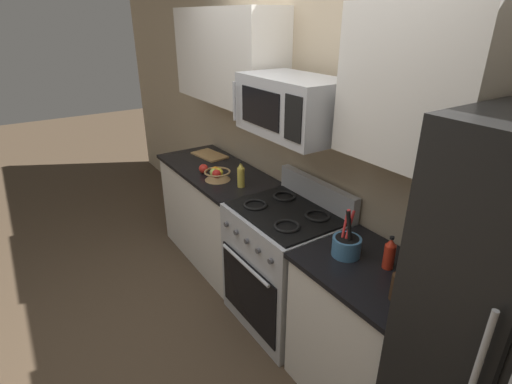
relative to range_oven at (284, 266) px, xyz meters
name	(u,v)px	position (x,y,z in m)	size (l,w,h in m)	color
ground_plane	(211,350)	(0.00, -0.62, -0.47)	(16.00, 16.00, 0.00)	#473828
wall_back	(331,149)	(0.00, 0.37, 0.83)	(8.00, 0.10, 2.60)	tan
counter_left	(217,214)	(-1.03, 0.00, -0.02)	(1.28, 0.61, 0.91)	silver
range_oven	(284,266)	(0.00, 0.00, 0.00)	(0.76, 0.65, 1.09)	#B2B5BA
counter_right	(361,332)	(0.76, 0.00, -0.02)	(0.73, 0.61, 0.91)	silver
microwave	(293,106)	(0.00, 0.03, 1.17)	(0.71, 0.44, 0.35)	#B2B5BA
upper_cabinets_left	(227,56)	(-1.04, 0.15, 1.37)	(1.27, 0.34, 0.73)	silver
upper_cabinets_right	(420,87)	(0.76, 0.15, 1.37)	(0.72, 0.34, 0.73)	silver
utensil_crock	(347,245)	(0.60, -0.03, 0.50)	(0.16, 0.16, 0.30)	teal
fruit_basket	(217,174)	(-0.79, -0.11, 0.48)	(0.22, 0.22, 0.10)	#9E7A4C
apple_loose	(204,169)	(-0.98, -0.14, 0.48)	(0.08, 0.08, 0.08)	red
cutting_board	(210,155)	(-1.36, 0.11, 0.44)	(0.35, 0.20, 0.02)	tan
bottle_hot_sauce	(389,254)	(0.81, 0.07, 0.52)	(0.06, 0.06, 0.19)	red
bottle_oil	(241,175)	(-0.56, -0.02, 0.53)	(0.06, 0.06, 0.21)	gold
bottle_soy	(398,284)	(1.00, -0.10, 0.52)	(0.07, 0.07, 0.19)	#382314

